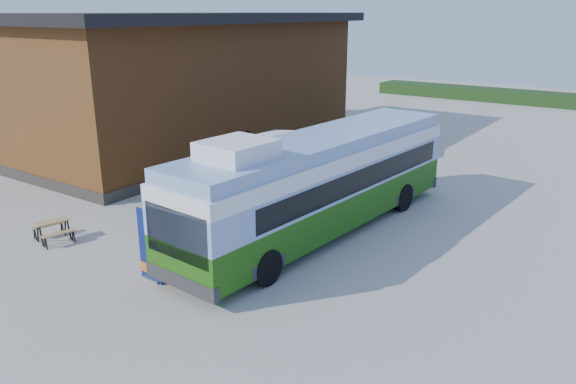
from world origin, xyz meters
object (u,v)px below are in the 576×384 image
Objects in this scene: bus at (320,180)px; person_b at (257,183)px; slurry_tanker at (388,129)px; picnic_table at (53,226)px; banner at (150,252)px; person_a at (248,148)px.

bus is 4.03m from person_b.
picnic_table is at bearing -119.78° from slurry_tanker.
person_b is at bearing 107.54° from banner.
bus reaches higher than person_a.
banner reaches higher than person_b.
slurry_tanker is at bearing 92.04° from picnic_table.
person_a reaches higher than picnic_table.
banner is 7.49m from person_b.
picnic_table is at bearing -177.51° from banner.
slurry_tanker reaches higher than person_a.
bus is at bearing 76.20° from banner.
bus reaches higher than picnic_table.
person_b is (4.16, -4.64, 0.01)m from person_a.
person_b is (-1.73, 7.28, 0.00)m from banner.
picnic_table is at bearing 28.33° from person_b.
picnic_table is (-7.07, -5.99, -1.40)m from bus.
person_a is (-5.90, 11.92, -0.01)m from banner.
person_a is 6.23m from person_b.
bus is at bearing -78.04° from person_a.
bus is at bearing -93.70° from slurry_tanker.
person_b is 0.31× the size of slurry_tanker.
slurry_tanker is (3.76, 18.63, 0.73)m from picnic_table.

